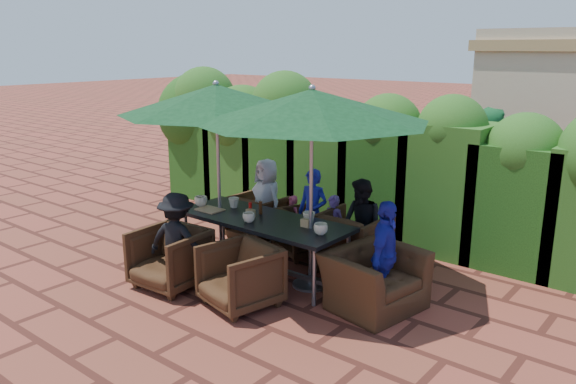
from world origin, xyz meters
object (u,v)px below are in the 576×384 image
Objects in this scene: umbrella_left at (216,100)px; chair_far_left at (257,215)px; chair_near_left at (170,255)px; chair_near_right at (240,273)px; dining_table at (262,224)px; chair_far_right at (352,238)px; chair_far_mid at (305,229)px; chair_end_right at (374,270)px; umbrella_right at (312,106)px.

umbrella_left is 2.09m from chair_far_left.
chair_near_left is 1.05m from chair_near_right.
chair_far_right is (0.82, 0.86, -0.25)m from dining_table.
chair_near_right reaches higher than chair_far_left.
chair_end_right is at bearing 175.61° from chair_far_mid.
chair_near_right is at bearing 127.28° from chair_far_mid.
umbrella_right is 3.44× the size of chair_near_left.
umbrella_right is (0.72, 0.07, 1.54)m from dining_table.
umbrella_left is 3.31× the size of chair_far_left.
chair_far_left reaches higher than chair_far_mid.
chair_end_right is (1.63, 0.04, -0.23)m from dining_table.
umbrella_left is at bearing 29.31° from chair_far_right.
chair_far_right is (0.83, -0.05, 0.06)m from chair_far_mid.
umbrella_left and umbrella_right have the same top height.
dining_table is 1.65m from chair_end_right.
chair_near_right is (-0.39, -1.74, -0.03)m from chair_far_right.
chair_near_right is (0.43, -0.88, -0.28)m from dining_table.
chair_near_left is 1.03× the size of chair_near_right.
umbrella_left is 3.24× the size of chair_near_right.
chair_end_right is (1.20, 0.92, 0.05)m from chair_near_right.
chair_end_right reaches higher than chair_near_right.
chair_far_right is 1.16m from chair_end_right.
chair_far_right is at bearing 49.08° from chair_near_left.
umbrella_right is at bearing 153.57° from chair_far_left.
umbrella_right is at bearing 98.82° from chair_end_right.
umbrella_left is at bearing 157.26° from chair_near_right.
chair_end_right is (1.64, -0.87, 0.08)m from chair_far_mid.
chair_far_mid is at bearing 130.90° from umbrella_right.
chair_far_mid is 1.86m from chair_end_right.
chair_far_mid is at bearing 72.45° from chair_end_right.
chair_far_left is at bearing 134.83° from dining_table.
chair_far_mid is (-0.73, 0.84, -1.85)m from umbrella_right.
chair_end_right reaches higher than chair_far_left.
chair_near_left reaches higher than chair_near_right.
chair_end_right is at bearing 1.49° from dining_table.
dining_table is 2.32× the size of chair_end_right.
chair_near_left reaches higher than chair_far_left.
chair_near_left is (-1.33, -1.09, -1.81)m from umbrella_right.
chair_far_left is 1.77m from chair_far_right.
chair_far_right is (1.77, -0.09, 0.04)m from chair_far_left.
chair_end_right is (0.82, -0.82, 0.02)m from chair_far_right.
umbrella_right is at bearing 82.21° from chair_far_right.
chair_end_right is at bearing -1.47° from umbrella_right.
dining_table is at bearing 136.43° from chair_far_left.
umbrella_right is at bearing 5.22° from dining_table.
umbrella_left reaches higher than chair_end_right.
umbrella_right is (1.45, 0.11, 0.00)m from umbrella_left.
umbrella_right reaches higher than dining_table.
umbrella_left is at bearing 76.20° from chair_far_mid.
chair_far_right is 1.06× the size of chair_near_left.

